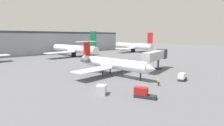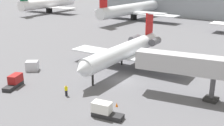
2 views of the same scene
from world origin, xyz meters
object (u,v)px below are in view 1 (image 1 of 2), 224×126
Objects in this scene: regional_jet at (110,63)px; parked_airliner_east_mid at (133,46)px; baggage_tug_trailing at (182,77)px; parked_airliner_centre at (74,49)px; jet_bridge at (156,55)px; baggage_tug_lead at (143,93)px; cargo_container_uld at (101,90)px; traffic_cone_near at (170,78)px; ground_crew_marshaller at (159,82)px.

parked_airliner_east_mid reaches higher than regional_jet.
regional_jet is 19.74m from baggage_tug_trailing.
baggage_tug_trailing is 64.85m from parked_airliner_centre.
jet_bridge is 28.04m from baggage_tug_lead.
cargo_container_uld is (-4.30, 6.63, 0.06)m from baggage_tug_lead.
cargo_container_uld is at bearing -143.61° from parked_airliner_east_mid.
jet_bridge is at bearing 28.50° from baggage_tug_lead.
parked_airliner_east_mid is (53.13, 57.34, 3.95)m from traffic_cone_near.
baggage_tug_lead is 17.52m from baggage_tug_trailing.
baggage_tug_lead is at bearing -164.56° from ground_crew_marshaller.
traffic_cone_near is at bearing -6.50° from cargo_container_uld.
parked_airliner_east_mid is (61.09, 59.03, 3.37)m from ground_crew_marshaller.
jet_bridge is (15.76, -5.21, 1.38)m from regional_jet.
cargo_container_uld is (-28.68, -6.60, -3.99)m from jet_bridge.
regional_jet is 16.66m from jet_bridge.
baggage_tug_trailing is 1.51× the size of cargo_container_uld.
baggage_tug_trailing reaches higher than traffic_cone_near.
jet_bridge reaches higher than traffic_cone_near.
ground_crew_marshaller is at bearing 169.88° from baggage_tug_trailing.
ground_crew_marshaller is (0.48, -15.94, -2.65)m from regional_jet.
parked_airliner_east_mid is (45.06, -3.78, -0.00)m from parked_airliner_centre.
parked_airliner_centre is at bearing 89.17° from jet_bridge.
regional_jet is 6.61× the size of baggage_tug_trailing.
cargo_container_uld is at bearing -167.03° from jet_bridge.
jet_bridge is at bearing 60.58° from baggage_tug_trailing.
regional_jet is at bearing 42.44° from cargo_container_uld.
ground_crew_marshaller is 8.15m from traffic_cone_near.
parked_airliner_centre is at bearing 83.22° from baggage_tug_trailing.
cargo_container_uld is (-12.92, -11.82, -2.62)m from regional_jet.
parked_airliner_centre is (29.44, 58.69, 3.34)m from cargo_container_uld.
jet_bridge is at bearing 35.06° from ground_crew_marshaller.
parked_airliner_centre is 45.22m from parked_airliner_east_mid.
parked_airliner_centre is (25.14, 65.33, 3.40)m from baggage_tug_lead.
regional_jet is 16.87m from traffic_cone_near.
cargo_container_uld is at bearing -137.56° from regional_jet.
baggage_tug_trailing is at bearing -131.05° from parked_airliner_east_mid.
parked_airliner_east_mid is at bearing -4.80° from parked_airliner_centre.
baggage_tug_lead is at bearing -166.17° from traffic_cone_near.
cargo_container_uld is at bearing 173.50° from traffic_cone_near.
regional_jet is 9.96× the size of cargo_container_uld.
parked_airliner_centre is (16.51, 46.87, 0.72)m from regional_jet.
baggage_tug_trailing is at bearing -63.04° from regional_jet.
traffic_cone_near is at bearing 11.96° from ground_crew_marshaller.
baggage_tug_trailing is 0.11× the size of parked_airliner_centre.
regional_jet is 17.71m from cargo_container_uld.
baggage_tug_trailing is 0.13× the size of parked_airliner_east_mid.
baggage_tug_lead is 7.91m from cargo_container_uld.
baggage_tug_trailing reaches higher than ground_crew_marshaller.
ground_crew_marshaller is 14.02m from cargo_container_uld.
parked_airliner_east_mid is (52.70, 60.53, 3.39)m from baggage_tug_trailing.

